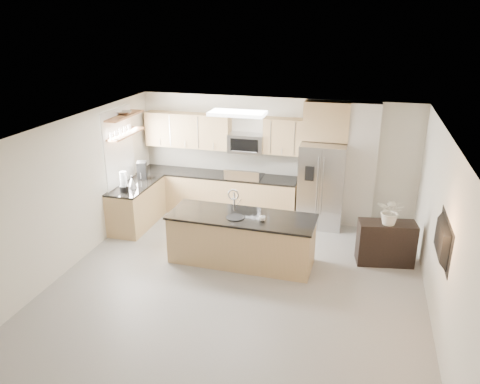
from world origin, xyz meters
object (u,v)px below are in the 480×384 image
(range, at_px, (245,196))
(bowl, at_px, (125,112))
(coffee_maker, at_px, (142,171))
(island, at_px, (242,239))
(credenza, at_px, (386,243))
(blender, at_px, (124,183))
(microwave, at_px, (246,143))
(television, at_px, (438,240))
(kettle, at_px, (132,183))
(flower_vase, at_px, (392,205))
(platter, at_px, (235,217))
(cup, at_px, (262,219))
(refrigerator, at_px, (321,185))

(range, relative_size, bowl, 3.24)
(coffee_maker, bearing_deg, island, -27.65)
(credenza, height_order, blender, blender)
(microwave, distance_m, coffee_maker, 2.31)
(coffee_maker, relative_size, television, 0.34)
(kettle, xyz_separation_m, coffee_maker, (-0.07, 0.60, 0.06))
(microwave, height_order, blender, microwave)
(coffee_maker, bearing_deg, flower_vase, -8.93)
(range, relative_size, flower_vase, 1.53)
(microwave, height_order, television, microwave)
(island, bearing_deg, coffee_maker, 153.64)
(platter, relative_size, coffee_maker, 0.88)
(island, bearing_deg, bowl, 159.25)
(island, relative_size, platter, 8.14)
(coffee_maker, bearing_deg, kettle, -83.31)
(cup, relative_size, television, 0.10)
(credenza, distance_m, platter, 2.73)
(platter, bearing_deg, credenza, 15.72)
(range, relative_size, microwave, 1.50)
(kettle, height_order, bowl, bowl)
(kettle, distance_m, television, 5.84)
(microwave, height_order, flower_vase, microwave)
(flower_vase, distance_m, television, 1.72)
(coffee_maker, height_order, flower_vase, flower_vase)
(credenza, bearing_deg, television, -81.67)
(range, xyz_separation_m, island, (0.47, -2.03, -0.02))
(cup, distance_m, bowl, 3.64)
(bowl, relative_size, television, 0.33)
(credenza, relative_size, blender, 2.37)
(cup, xyz_separation_m, television, (2.65, -0.96, 0.41))
(refrigerator, xyz_separation_m, cup, (-0.80, -2.11, 0.05))
(range, height_order, flower_vase, flower_vase)
(range, relative_size, refrigerator, 0.64)
(range, relative_size, coffee_maker, 3.12)
(flower_vase, bearing_deg, microwave, 151.65)
(credenza, distance_m, coffee_maker, 5.16)
(island, bearing_deg, blender, 170.00)
(flower_vase, bearing_deg, platter, -165.77)
(island, bearing_deg, platter, -123.89)
(cup, bearing_deg, coffee_maker, 153.61)
(microwave, distance_m, cup, 2.53)
(platter, height_order, coffee_maker, coffee_maker)
(coffee_maker, bearing_deg, television, -23.45)
(microwave, distance_m, television, 4.79)
(flower_vase, xyz_separation_m, television, (0.52, -1.63, 0.19))
(blender, height_order, television, television)
(refrigerator, xyz_separation_m, flower_vase, (1.33, -1.44, 0.27))
(range, bearing_deg, island, -77.04)
(kettle, bearing_deg, credenza, -1.55)
(credenza, bearing_deg, cup, -170.14)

